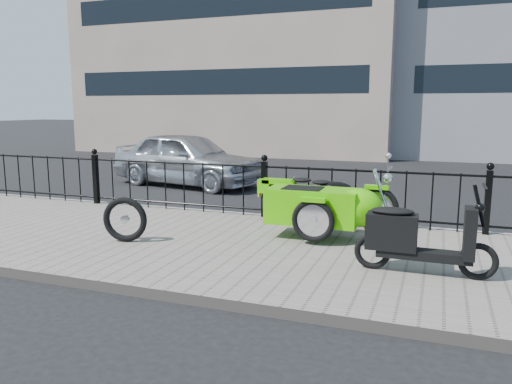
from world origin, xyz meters
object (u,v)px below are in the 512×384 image
(scooter, at_px, (414,238))
(spare_tire, at_px, (125,220))
(motorcycle_sidecar, at_px, (327,205))
(sedan_car, at_px, (187,159))

(scooter, xyz_separation_m, spare_tire, (-3.87, -0.00, -0.09))
(motorcycle_sidecar, bearing_deg, spare_tire, -154.02)
(scooter, relative_size, sedan_car, 0.38)
(scooter, distance_m, spare_tire, 3.87)
(sedan_car, bearing_deg, spare_tire, -149.05)
(scooter, relative_size, spare_tire, 2.44)
(motorcycle_sidecar, distance_m, spare_tire, 2.89)
(motorcycle_sidecar, bearing_deg, scooter, -44.69)
(scooter, distance_m, sedan_car, 8.08)
(spare_tire, bearing_deg, scooter, 0.00)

